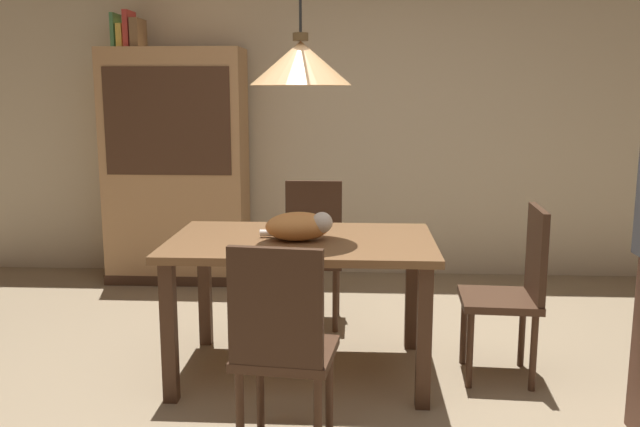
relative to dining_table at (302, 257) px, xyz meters
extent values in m
plane|color=#998466|center=(0.14, -0.52, -0.65)|extent=(10.00, 10.00, 0.00)
cube|color=beige|center=(0.14, 2.13, 0.80)|extent=(6.40, 0.10, 2.90)
cube|color=brown|center=(0.00, 0.00, 0.08)|extent=(1.40, 0.90, 0.04)
cube|color=#472D1E|center=(-0.62, -0.39, -0.29)|extent=(0.07, 0.07, 0.71)
cube|color=#472D1E|center=(0.62, -0.39, -0.29)|extent=(0.07, 0.07, 0.71)
cube|color=#472D1E|center=(-0.62, 0.39, -0.29)|extent=(0.07, 0.07, 0.71)
cube|color=#472D1E|center=(0.62, 0.39, -0.29)|extent=(0.07, 0.07, 0.71)
cube|color=#472D1E|center=(1.05, 0.00, -0.22)|extent=(0.42, 0.42, 0.04)
cube|color=#40291B|center=(1.23, -0.01, 0.04)|extent=(0.06, 0.38, 0.48)
cylinder|color=#472D1E|center=(0.90, 0.17, -0.44)|extent=(0.04, 0.04, 0.41)
cylinder|color=#472D1E|center=(0.88, -0.15, -0.44)|extent=(0.04, 0.04, 0.41)
cylinder|color=#472D1E|center=(1.22, 0.15, -0.44)|extent=(0.04, 0.04, 0.41)
cylinder|color=#472D1E|center=(1.20, -0.17, -0.44)|extent=(0.04, 0.04, 0.41)
cube|color=#472D1E|center=(0.00, -0.80, -0.22)|extent=(0.44, 0.44, 0.04)
cube|color=#40291B|center=(-0.02, -0.98, 0.04)|extent=(0.38, 0.08, 0.48)
cylinder|color=#472D1E|center=(0.18, -0.66, -0.44)|extent=(0.04, 0.04, 0.41)
cylinder|color=#472D1E|center=(-0.14, -0.62, -0.44)|extent=(0.04, 0.04, 0.41)
cylinder|color=#472D1E|center=(0.14, -0.98, -0.44)|extent=(0.04, 0.04, 0.41)
cylinder|color=#472D1E|center=(-0.18, -0.94, -0.44)|extent=(0.04, 0.04, 0.41)
cube|color=#472D1E|center=(0.00, 0.80, -0.22)|extent=(0.40, 0.40, 0.04)
cube|color=#40291B|center=(0.00, 0.98, 0.04)|extent=(0.38, 0.04, 0.48)
cylinder|color=#472D1E|center=(-0.16, 0.64, -0.44)|extent=(0.04, 0.04, 0.41)
cylinder|color=#472D1E|center=(0.16, 0.64, -0.44)|extent=(0.04, 0.04, 0.41)
cylinder|color=#472D1E|center=(-0.16, 0.96, -0.44)|extent=(0.04, 0.04, 0.41)
cylinder|color=#472D1E|center=(0.16, 0.96, -0.44)|extent=(0.04, 0.04, 0.41)
ellipsoid|color=#E59951|center=(-0.02, -0.04, 0.18)|extent=(0.38, 0.28, 0.15)
sphere|color=white|center=(0.11, -0.06, 0.20)|extent=(0.11, 0.11, 0.11)
cylinder|color=white|center=(-0.13, 0.02, 0.13)|extent=(0.18, 0.04, 0.04)
cone|color=#E0A86B|center=(0.00, 0.00, 1.01)|extent=(0.52, 0.52, 0.22)
cylinder|color=#513D23|center=(0.00, 0.00, 1.14)|extent=(0.08, 0.08, 0.04)
cube|color=tan|center=(-1.15, 1.80, 0.28)|extent=(1.10, 0.44, 1.85)
cube|color=#472D1E|center=(-1.15, 1.58, 0.65)|extent=(0.97, 0.01, 0.81)
cube|color=#472D1E|center=(-1.15, 1.80, -0.61)|extent=(1.12, 0.45, 0.08)
cube|color=#427A4C|center=(-1.59, 1.80, 1.33)|extent=(0.03, 0.20, 0.26)
cube|color=gold|center=(-1.54, 1.80, 1.29)|extent=(0.04, 0.20, 0.18)
cube|color=#B73833|center=(-1.48, 1.80, 1.34)|extent=(0.04, 0.22, 0.28)
cube|color=brown|center=(-1.41, 1.80, 1.31)|extent=(0.06, 0.24, 0.22)
camera|label=1|loc=(0.29, -3.48, 0.87)|focal=37.85mm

